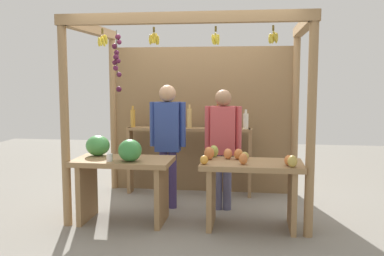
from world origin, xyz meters
name	(u,v)px	position (x,y,z in m)	size (l,w,h in m)	color
ground_plane	(194,208)	(0.00, 0.00, 0.00)	(12.00, 12.00, 0.00)	gray
market_stall	(197,101)	(-0.01, 0.41, 1.42)	(2.89, 1.90, 2.44)	#99754C
fruit_counter_left	(120,169)	(-0.80, -0.67, 0.65)	(1.16, 0.69, 1.03)	#99754C
fruit_counter_right	(250,179)	(0.74, -0.67, 0.57)	(1.17, 0.64, 0.92)	#99754C
bottle_shelf_unit	(189,143)	(-0.17, 0.67, 0.78)	(1.85, 0.22, 1.36)	#99754C
vendor_man	(168,135)	(-0.34, -0.04, 0.99)	(0.48, 0.22, 1.64)	#3F326A
vendor_woman	(223,139)	(0.39, -0.02, 0.95)	(0.48, 0.21, 1.58)	slate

